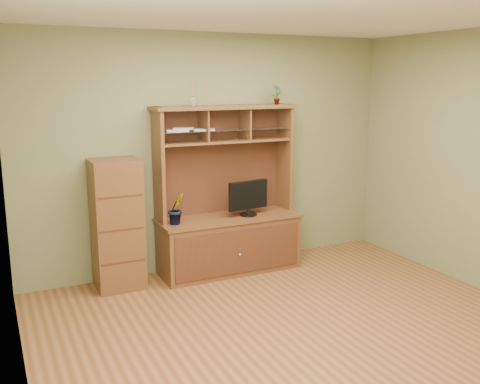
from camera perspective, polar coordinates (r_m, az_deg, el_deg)
room at (r=4.46m, az=7.10°, el=1.10°), size 4.54×4.04×2.74m
media_hutch at (r=6.16m, az=-1.29°, el=-3.71°), size 1.66×0.61×1.90m
monitor at (r=6.10m, az=0.91°, el=-0.57°), size 0.51×0.20×0.40m
orchid_plant at (r=5.78m, az=-6.80°, el=-1.78°), size 0.22×0.19×0.34m
top_plant at (r=6.31m, az=3.92°, el=10.38°), size 0.14×0.11×0.23m
reed_diffuser at (r=5.87m, az=-5.04°, el=10.22°), size 0.06×0.06×0.29m
magazines at (r=5.87m, az=-5.56°, el=6.66°), size 0.58×0.24×0.04m
side_cabinet at (r=5.76m, az=-12.97°, el=-3.39°), size 0.49×0.45×1.38m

